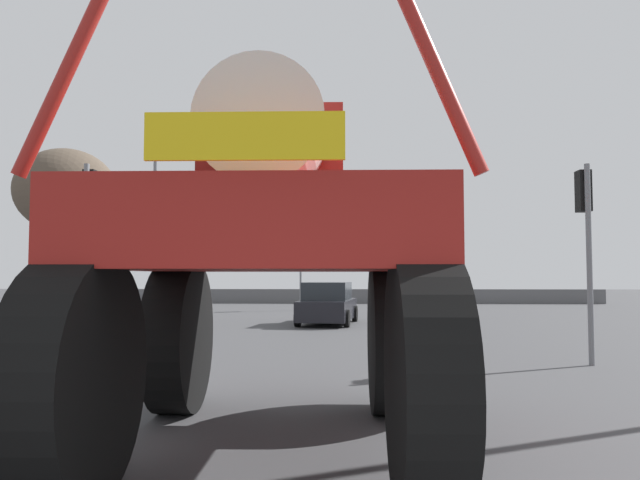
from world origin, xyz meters
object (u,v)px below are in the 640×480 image
(traffic_signal_near_left, at_px, (89,218))
(traffic_signal_far_left, at_px, (301,262))
(sedan_ahead, at_px, (328,304))
(traffic_signal_near_right, at_px, (585,218))
(bare_tree_left, at_px, (66,192))
(oversize_sprayer, at_px, (272,261))
(streetlight_far_left, at_px, (158,208))

(traffic_signal_near_left, relative_size, traffic_signal_far_left, 1.20)
(sedan_ahead, distance_m, traffic_signal_near_right, 11.52)
(traffic_signal_near_right, xyz_separation_m, bare_tree_left, (-14.90, 9.07, 1.86))
(oversize_sprayer, relative_size, streetlight_far_left, 0.59)
(sedan_ahead, bearing_deg, bare_tree_left, 101.66)
(traffic_signal_near_right, height_order, bare_tree_left, bare_tree_left)
(sedan_ahead, height_order, bare_tree_left, bare_tree_left)
(sedan_ahead, xyz_separation_m, traffic_signal_near_left, (-4.68, -9.89, 2.25))
(oversize_sprayer, distance_m, traffic_signal_near_right, 8.37)
(traffic_signal_near_left, bearing_deg, streetlight_far_left, 101.89)
(traffic_signal_near_right, distance_m, streetlight_far_left, 19.82)
(sedan_ahead, bearing_deg, traffic_signal_far_left, 17.06)
(sedan_ahead, height_order, traffic_signal_far_left, traffic_signal_far_left)
(bare_tree_left, bearing_deg, traffic_signal_far_left, 51.14)
(sedan_ahead, distance_m, traffic_signal_far_left, 9.16)
(sedan_ahead, height_order, traffic_signal_near_right, traffic_signal_near_right)
(sedan_ahead, bearing_deg, traffic_signal_near_right, -144.32)
(oversize_sprayer, bearing_deg, traffic_signal_near_right, -43.12)
(bare_tree_left, bearing_deg, oversize_sprayer, -58.54)
(traffic_signal_near_left, bearing_deg, oversize_sprayer, -53.32)
(oversize_sprayer, relative_size, traffic_signal_far_left, 1.50)
(oversize_sprayer, height_order, streetlight_far_left, streetlight_far_left)
(streetlight_far_left, bearing_deg, traffic_signal_near_right, -47.83)
(streetlight_far_left, bearing_deg, traffic_signal_near_left, -78.11)
(traffic_signal_near_left, relative_size, traffic_signal_near_right, 1.02)
(traffic_signal_far_left, bearing_deg, traffic_signal_near_left, -99.27)
(traffic_signal_near_left, xyz_separation_m, traffic_signal_near_right, (10.16, 0.00, -0.06))
(sedan_ahead, xyz_separation_m, bare_tree_left, (-9.41, -0.82, 4.06))
(oversize_sprayer, height_order, traffic_signal_near_left, oversize_sprayer)
(traffic_signal_near_left, bearing_deg, traffic_signal_near_right, 0.01)
(oversize_sprayer, distance_m, traffic_signal_far_left, 24.93)
(bare_tree_left, bearing_deg, sedan_ahead, 4.99)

